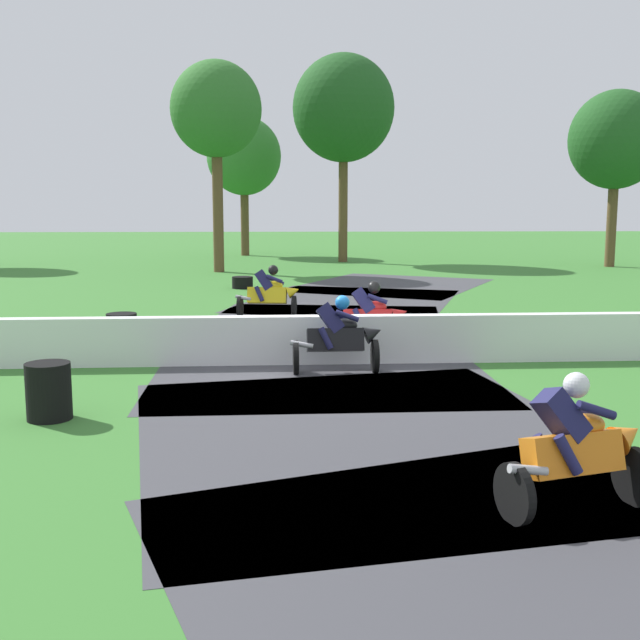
# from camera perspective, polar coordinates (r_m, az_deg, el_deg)

# --- Properties ---
(ground_plane) EXTENTS (120.00, 120.00, 0.00)m
(ground_plane) POSITION_cam_1_polar(r_m,az_deg,el_deg) (14.87, -0.18, -3.12)
(ground_plane) COLOR #38752D
(track_asphalt) EXTENTS (11.12, 35.80, 0.01)m
(track_asphalt) POSITION_cam_1_polar(r_m,az_deg,el_deg) (15.04, 5.64, -3.02)
(track_asphalt) COLOR #3D3D42
(track_asphalt) RESTS_ON ground
(safety_barrier) EXTENTS (23.63, 0.86, 0.90)m
(safety_barrier) POSITION_cam_1_polar(r_m,az_deg,el_deg) (15.80, 17.32, -1.16)
(safety_barrier) COLOR white
(safety_barrier) RESTS_ON ground
(motorcycle_lead_yellow) EXTENTS (1.71, 0.89, 1.43)m
(motorcycle_lead_yellow) POSITION_cam_1_polar(r_m,az_deg,el_deg) (20.47, -3.60, 1.95)
(motorcycle_lead_yellow) COLOR black
(motorcycle_lead_yellow) RESTS_ON ground
(motorcycle_chase_red) EXTENTS (1.70, 0.81, 1.43)m
(motorcycle_chase_red) POSITION_cam_1_polar(r_m,az_deg,el_deg) (16.41, 3.68, 0.29)
(motorcycle_chase_red) COLOR black
(motorcycle_chase_red) RESTS_ON ground
(motorcycle_trailing_black) EXTENTS (1.68, 0.80, 1.43)m
(motorcycle_trailing_black) POSITION_cam_1_polar(r_m,az_deg,el_deg) (14.01, 1.40, -1.17)
(motorcycle_trailing_black) COLOR black
(motorcycle_trailing_black) RESTS_ON ground
(motorcycle_fourth_orange) EXTENTS (1.68, 1.15, 1.43)m
(motorcycle_fourth_orange) POSITION_cam_1_polar(r_m,az_deg,el_deg) (8.28, 18.05, -8.63)
(motorcycle_fourth_orange) COLOR black
(motorcycle_fourth_orange) RESTS_ON ground
(tire_stack_near) EXTENTS (0.72, 0.72, 0.40)m
(tire_stack_near) POSITION_cam_1_polar(r_m,az_deg,el_deg) (27.42, -5.59, 2.70)
(tire_stack_near) COLOR black
(tire_stack_near) RESTS_ON ground
(tire_stack_mid_a) EXTENTS (0.71, 0.71, 0.40)m
(tire_stack_mid_a) POSITION_cam_1_polar(r_m,az_deg,el_deg) (19.10, -14.06, -0.13)
(tire_stack_mid_a) COLOR black
(tire_stack_mid_a) RESTS_ON ground
(tire_stack_mid_b) EXTENTS (0.62, 0.62, 0.80)m
(tire_stack_mid_b) POSITION_cam_1_polar(r_m,az_deg,el_deg) (11.70, -18.91, -4.86)
(tire_stack_mid_b) COLOR black
(tire_stack_mid_b) RESTS_ON ground
(tree_far_left) EXTENTS (4.14, 4.14, 7.82)m
(tree_far_left) POSITION_cam_1_polar(r_m,az_deg,el_deg) (38.37, 20.50, 11.99)
(tree_far_left) COLOR brown
(tree_far_left) RESTS_ON ground
(tree_far_right) EXTENTS (3.74, 3.74, 8.65)m
(tree_far_right) POSITION_cam_1_polar(r_m,az_deg,el_deg) (33.82, -7.47, 14.68)
(tree_far_right) COLOR brown
(tree_far_right) RESTS_ON ground
(tree_mid_rise) EXTENTS (3.97, 3.97, 7.39)m
(tree_mid_rise) POSITION_cam_1_polar(r_m,az_deg,el_deg) (43.41, -5.49, 11.60)
(tree_mid_rise) COLOR brown
(tree_mid_rise) RESTS_ON ground
(tree_behind_barrier) EXTENTS (4.84, 4.84, 9.85)m
(tree_behind_barrier) POSITION_cam_1_polar(r_m,az_deg,el_deg) (39.00, 1.70, 14.92)
(tree_behind_barrier) COLOR brown
(tree_behind_barrier) RESTS_ON ground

